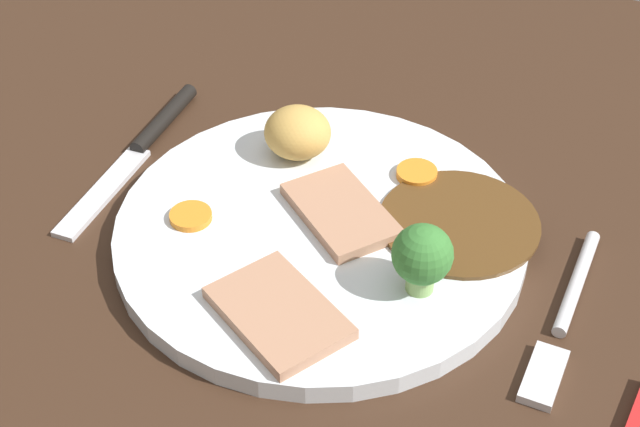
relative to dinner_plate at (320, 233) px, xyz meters
The scene contains 11 objects.
dining_table 2.77cm from the dinner_plate, 43.21° to the right, with size 120.00×84.00×3.60cm, color #382316.
dinner_plate is the anchor object (origin of this frame).
gravy_pool 9.29cm from the dinner_plate, 153.44° to the right, with size 10.75×10.75×0.30cm, color #563819.
meat_slice_main 1.99cm from the dinner_plate, 121.20° to the right, with size 8.22×5.00×0.80cm, color tan.
meat_slice_under 8.78cm from the dinner_plate, 99.56° to the left, with size 8.35×5.58×0.80cm, color tan.
roast_potato_left 8.40cm from the dinner_plate, 52.51° to the right, with size 4.54×4.80×3.72cm, color tan.
carrot_coin_front 8.58cm from the dinner_plate, 116.99° to the right, with size 2.88×2.88×0.57cm, color orange.
carrot_coin_back 8.70cm from the dinner_plate, 21.89° to the left, with size 2.85×2.85×0.46cm, color orange.
broccoli_floret 9.17cm from the dinner_plate, 162.05° to the left, with size 3.77×3.77×4.77cm.
fork 16.71cm from the dinner_plate, behind, with size 2.12×15.28×0.90cm.
knife 16.76cm from the dinner_plate, 11.51° to the right, with size 2.72×18.56×1.20cm.
Camera 1 is at (-21.78, 43.73, 47.29)cm, focal length 54.00 mm.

